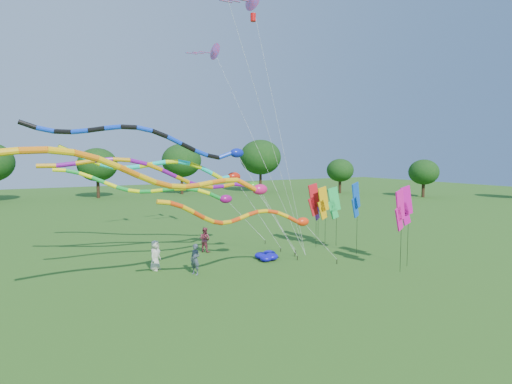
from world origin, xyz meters
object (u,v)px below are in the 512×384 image
tube_kite_red (255,217)px  blue_nylon_heap (267,257)px  person_b (195,259)px  person_c (205,240)px  person_a (155,255)px  tube_kite_orange (186,179)px

tube_kite_red → blue_nylon_heap: bearing=47.4°
person_b → person_c: (2.73, 5.12, -0.01)m
person_a → person_c: bearing=-10.9°
person_a → person_c: 5.43m
tube_kite_red → person_c: (0.11, 7.64, -2.63)m
blue_nylon_heap → person_a: (-7.15, 1.17, 0.71)m
tube_kite_orange → person_b: tube_kite_orange is taller
blue_nylon_heap → person_b: bearing=-170.5°
person_a → person_c: size_ratio=1.02×
blue_nylon_heap → person_c: person_c is taller
person_a → person_c: (4.49, 3.05, -0.02)m
tube_kite_red → person_b: size_ratio=6.54×
blue_nylon_heap → person_a: 7.28m
tube_kite_red → person_b: tube_kite_red is taller
person_a → person_b: size_ratio=1.01×
tube_kite_orange → person_b: bearing=46.0°
tube_kite_orange → person_b: 5.60m
blue_nylon_heap → person_c: size_ratio=0.85×
blue_nylon_heap → person_b: 5.51m
tube_kite_red → person_b: (-2.62, 2.52, -2.62)m
person_a → person_b: 2.72m
tube_kite_orange → person_a: (-0.41, 4.49, -4.85)m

